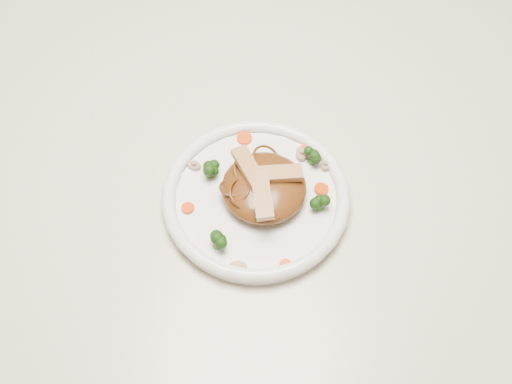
# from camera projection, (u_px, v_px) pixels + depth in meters

# --- Properties ---
(ground) EXTENTS (4.00, 4.00, 0.00)m
(ground) POSITION_uv_depth(u_px,v_px,m) (244.00, 324.00, 1.67)
(ground) COLOR brown
(ground) RESTS_ON ground
(table) EXTENTS (1.20, 0.80, 0.75)m
(table) POSITION_uv_depth(u_px,v_px,m) (238.00, 183.00, 1.12)
(table) COLOR beige
(table) RESTS_ON ground
(plate) EXTENTS (0.30, 0.30, 0.02)m
(plate) POSITION_uv_depth(u_px,v_px,m) (256.00, 200.00, 0.97)
(plate) COLOR white
(plate) RESTS_ON table
(noodle_mound) EXTENTS (0.13, 0.13, 0.04)m
(noodle_mound) POSITION_uv_depth(u_px,v_px,m) (264.00, 188.00, 0.95)
(noodle_mound) COLOR #5B3211
(noodle_mound) RESTS_ON plate
(chicken_a) EXTENTS (0.08, 0.04, 0.01)m
(chicken_a) POSITION_uv_depth(u_px,v_px,m) (276.00, 174.00, 0.94)
(chicken_a) COLOR tan
(chicken_a) RESTS_ON noodle_mound
(chicken_b) EXTENTS (0.06, 0.07, 0.01)m
(chicken_b) POSITION_uv_depth(u_px,v_px,m) (249.00, 168.00, 0.94)
(chicken_b) COLOR tan
(chicken_b) RESTS_ON noodle_mound
(chicken_c) EXTENTS (0.04, 0.08, 0.01)m
(chicken_c) POSITION_uv_depth(u_px,v_px,m) (262.00, 195.00, 0.92)
(chicken_c) COLOR tan
(chicken_c) RESTS_ON noodle_mound
(broccoli_0) EXTENTS (0.04, 0.04, 0.03)m
(broccoli_0) POSITION_uv_depth(u_px,v_px,m) (313.00, 156.00, 0.99)
(broccoli_0) COLOR #183A0C
(broccoli_0) RESTS_ON plate
(broccoli_1) EXTENTS (0.03, 0.03, 0.03)m
(broccoli_1) POSITION_uv_depth(u_px,v_px,m) (209.00, 168.00, 0.97)
(broccoli_1) COLOR #183A0C
(broccoli_1) RESTS_ON plate
(broccoli_2) EXTENTS (0.03, 0.03, 0.03)m
(broccoli_2) POSITION_uv_depth(u_px,v_px,m) (217.00, 240.00, 0.91)
(broccoli_2) COLOR #183A0C
(broccoli_2) RESTS_ON plate
(broccoli_3) EXTENTS (0.03, 0.03, 0.03)m
(broccoli_3) POSITION_uv_depth(u_px,v_px,m) (320.00, 202.00, 0.94)
(broccoli_3) COLOR #183A0C
(broccoli_3) RESTS_ON plate
(carrot_0) EXTENTS (0.03, 0.03, 0.00)m
(carrot_0) POSITION_uv_depth(u_px,v_px,m) (309.00, 148.00, 1.01)
(carrot_0) COLOR #E83E08
(carrot_0) RESTS_ON plate
(carrot_1) EXTENTS (0.02, 0.02, 0.00)m
(carrot_1) POSITION_uv_depth(u_px,v_px,m) (188.00, 208.00, 0.95)
(carrot_1) COLOR #E83E08
(carrot_1) RESTS_ON plate
(carrot_2) EXTENTS (0.02, 0.02, 0.00)m
(carrot_2) POSITION_uv_depth(u_px,v_px,m) (321.00, 189.00, 0.97)
(carrot_2) COLOR #E83E08
(carrot_2) RESTS_ON plate
(carrot_3) EXTENTS (0.03, 0.03, 0.00)m
(carrot_3) POSITION_uv_depth(u_px,v_px,m) (244.00, 138.00, 1.02)
(carrot_3) COLOR #E83E08
(carrot_3) RESTS_ON plate
(carrot_4) EXTENTS (0.02, 0.02, 0.00)m
(carrot_4) POSITION_uv_depth(u_px,v_px,m) (286.00, 265.00, 0.91)
(carrot_4) COLOR #E83E08
(carrot_4) RESTS_ON plate
(mushroom_0) EXTENTS (0.03, 0.03, 0.01)m
(mushroom_0) POSITION_uv_depth(u_px,v_px,m) (238.00, 268.00, 0.90)
(mushroom_0) COLOR gray
(mushroom_0) RESTS_ON plate
(mushroom_1) EXTENTS (0.02, 0.02, 0.01)m
(mushroom_1) POSITION_uv_depth(u_px,v_px,m) (326.00, 165.00, 0.99)
(mushroom_1) COLOR gray
(mushroom_1) RESTS_ON plate
(mushroom_2) EXTENTS (0.03, 0.03, 0.01)m
(mushroom_2) POSITION_uv_depth(u_px,v_px,m) (194.00, 166.00, 0.99)
(mushroom_2) COLOR gray
(mushroom_2) RESTS_ON plate
(mushroom_3) EXTENTS (0.03, 0.03, 0.01)m
(mushroom_3) POSITION_uv_depth(u_px,v_px,m) (302.00, 154.00, 1.00)
(mushroom_3) COLOR gray
(mushroom_3) RESTS_ON plate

